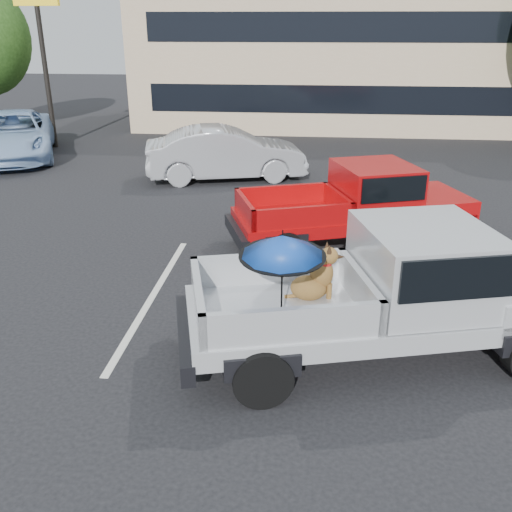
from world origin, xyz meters
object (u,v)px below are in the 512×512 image
object	(u,v)px
silver_pickup	(405,285)
silver_sedan	(226,153)
tree_back	(447,21)
red_pickup	(367,201)
blue_suv	(13,135)
motel_sign	(38,14)

from	to	relation	value
silver_pickup	silver_sedan	bearing A→B (deg)	98.17
tree_back	red_pickup	size ratio (longest dim) A/B	1.31
silver_sedan	blue_suv	bearing A→B (deg)	60.57
red_pickup	silver_sedan	bearing A→B (deg)	108.12
silver_pickup	silver_sedan	size ratio (longest dim) A/B	1.28
silver_sedan	tree_back	bearing A→B (deg)	-46.54
silver_pickup	blue_suv	xyz separation A→B (m)	(-11.59, 11.45, -0.27)
motel_sign	tree_back	world-z (taller)	tree_back
motel_sign	silver_sedan	world-z (taller)	motel_sign
blue_suv	silver_pickup	bearing A→B (deg)	-66.97
tree_back	silver_sedan	xyz separation A→B (m)	(-8.88, -14.04, -3.64)
tree_back	blue_suv	distance (m)	20.75
tree_back	red_pickup	bearing A→B (deg)	-105.13
motel_sign	silver_sedan	xyz separation A→B (m)	(7.12, -4.04, -3.88)
motel_sign	blue_suv	distance (m)	4.37
tree_back	blue_suv	xyz separation A→B (m)	(-16.58, -11.95, -3.63)
red_pickup	blue_suv	size ratio (longest dim) A/B	0.96
tree_back	silver_pickup	world-z (taller)	tree_back
motel_sign	silver_pickup	xyz separation A→B (m)	(11.02, -13.40, -3.60)
motel_sign	silver_pickup	world-z (taller)	motel_sign
silver_sedan	blue_suv	world-z (taller)	blue_suv
red_pickup	blue_suv	distance (m)	13.44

